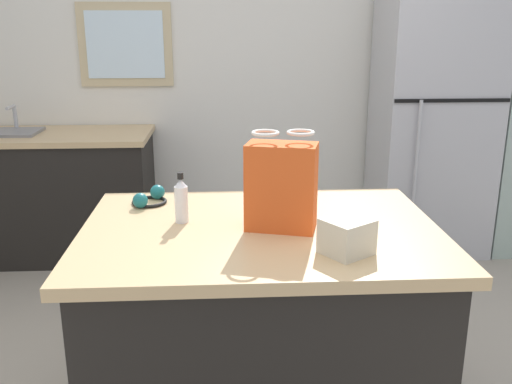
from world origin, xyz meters
name	(u,v)px	position (x,y,z in m)	size (l,w,h in m)	color
back_wall	(248,72)	(-0.02, 2.27, 1.29)	(4.97, 0.13, 2.57)	silver
kitchen_island	(260,332)	(-0.08, -0.11, 0.45)	(1.36, 0.97, 0.90)	black
refrigerator	(432,126)	(1.31, 1.87, 0.93)	(0.80, 0.68, 1.87)	#B7B7BC
sink_counter	(48,194)	(-1.49, 1.88, 0.46)	(1.50, 0.67, 1.09)	black
shopping_bag	(282,186)	(0.00, -0.12, 1.07)	(0.28, 0.20, 0.37)	#DB511E
small_box	(347,236)	(0.19, -0.38, 0.96)	(0.15, 0.14, 0.12)	beige
bottle	(181,201)	(-0.38, -0.03, 0.99)	(0.05, 0.05, 0.20)	white
ear_defenders	(149,198)	(-0.53, 0.22, 0.93)	(0.20, 0.20, 0.06)	black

